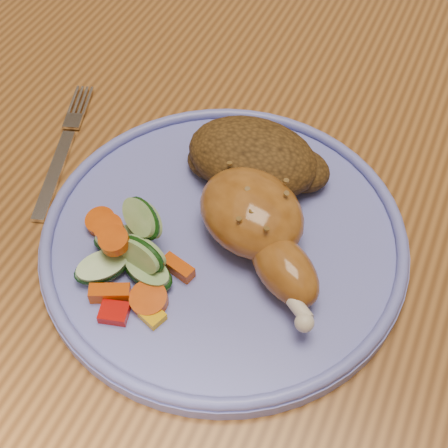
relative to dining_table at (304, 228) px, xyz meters
The scene contains 9 objects.
ground 0.67m from the dining_table, ahead, with size 4.00×4.00×0.00m, color brown.
dining_table is the anchor object (origin of this frame).
chair_far 0.65m from the dining_table, 90.00° to the left, with size 0.42×0.42×0.91m.
plate 0.15m from the dining_table, 111.40° to the right, with size 0.30×0.30×0.01m, color #676DC8.
plate_rim 0.15m from the dining_table, 111.40° to the right, with size 0.30×0.30×0.01m, color #676DC8.
chicken_leg 0.16m from the dining_table, 97.30° to the right, with size 0.14×0.14×0.05m.
rice_pilaf 0.13m from the dining_table, 143.22° to the right, with size 0.13×0.08×0.05m.
vegetable_pile 0.22m from the dining_table, 120.79° to the right, with size 0.11×0.11×0.05m.
fork 0.25m from the dining_table, 161.12° to the right, with size 0.06×0.15×0.00m.
Camera 1 is at (0.09, -0.39, 1.17)m, focal length 50.00 mm.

